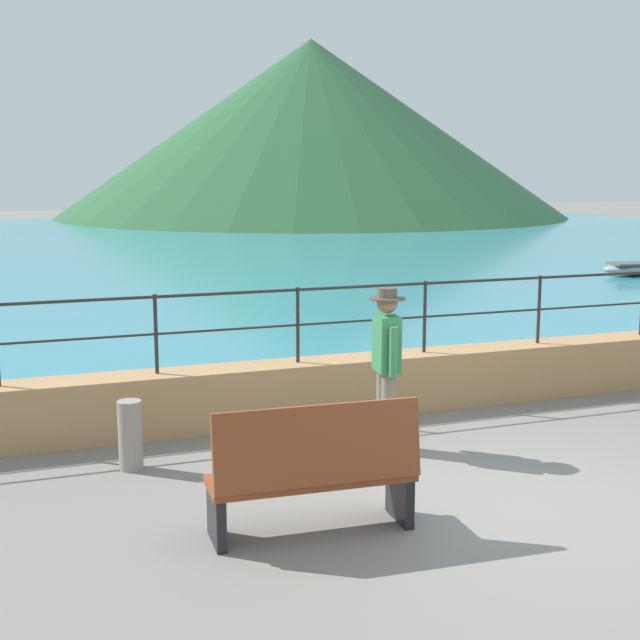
# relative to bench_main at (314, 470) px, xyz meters

# --- Properties ---
(ground_plane) EXTENTS (120.00, 120.00, 0.00)m
(ground_plane) POSITION_rel_bench_main_xyz_m (1.79, 0.04, -0.56)
(ground_plane) COLOR slate
(promenade_wall) EXTENTS (20.00, 0.56, 0.70)m
(promenade_wall) POSITION_rel_bench_main_xyz_m (1.79, 3.24, -0.21)
(promenade_wall) COLOR tan
(promenade_wall) RESTS_ON ground
(railing) EXTENTS (18.44, 0.04, 0.90)m
(railing) POSITION_rel_bench_main_xyz_m (1.79, 3.24, 0.76)
(railing) COLOR #282623
(railing) RESTS_ON promenade_wall
(lake_water) EXTENTS (64.00, 44.32, 0.06)m
(lake_water) POSITION_rel_bench_main_xyz_m (1.79, 25.88, -0.53)
(lake_water) COLOR teal
(lake_water) RESTS_ON ground
(hill_main) EXTENTS (31.87, 31.87, 10.91)m
(hill_main) POSITION_rel_bench_main_xyz_m (16.30, 45.97, 4.90)
(hill_main) COLOR #285633
(hill_main) RESTS_ON ground
(bench_main) EXTENTS (1.73, 0.65, 1.13)m
(bench_main) POSITION_rel_bench_main_xyz_m (0.00, 0.00, 0.00)
(bench_main) COLOR brown
(bench_main) RESTS_ON ground
(person_walking) EXTENTS (0.38, 0.57, 1.75)m
(person_walking) POSITION_rel_bench_main_xyz_m (1.46, 1.82, 0.42)
(person_walking) COLOR slate
(person_walking) RESTS_ON ground
(bollard) EXTENTS (0.24, 0.24, 0.70)m
(bollard) POSITION_rel_bench_main_xyz_m (-1.18, 2.14, -0.21)
(bollard) COLOR gray
(bollard) RESTS_ON ground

